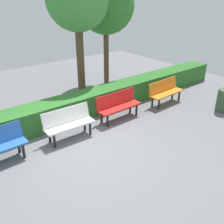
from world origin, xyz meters
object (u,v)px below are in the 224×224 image
(bench_white, at_px, (68,122))
(trash_bin, at_px, (224,100))
(tree_near, at_px, (106,5))
(tree_mid, at_px, (77,0))
(bench_orange, at_px, (165,91))
(bench_red, at_px, (118,105))

(bench_white, bearing_deg, trash_bin, 163.11)
(tree_near, height_order, tree_mid, tree_mid)
(bench_orange, distance_m, tree_mid, 4.42)
(bench_orange, relative_size, trash_bin, 1.93)
(tree_mid, relative_size, trash_bin, 6.03)
(bench_red, relative_size, tree_mid, 0.33)
(tree_mid, distance_m, trash_bin, 6.09)
(bench_orange, height_order, bench_red, same)
(bench_orange, xyz_separation_m, bench_red, (2.11, -0.12, 0.00))
(tree_near, xyz_separation_m, trash_bin, (-1.35, 4.78, -2.84))
(bench_orange, distance_m, trash_bin, 1.99)
(bench_white, bearing_deg, bench_red, -176.00)
(bench_red, relative_size, bench_white, 1.08)
(tree_near, bearing_deg, tree_mid, 13.85)
(bench_white, bearing_deg, tree_near, -138.13)
(tree_near, relative_size, tree_mid, 0.95)
(bench_white, distance_m, tree_mid, 4.53)
(bench_red, distance_m, tree_near, 4.45)
(bench_orange, relative_size, bench_white, 1.04)
(bench_red, relative_size, trash_bin, 2.00)
(bench_white, relative_size, trash_bin, 1.86)
(bench_white, xyz_separation_m, tree_mid, (-2.14, -2.67, 2.97))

